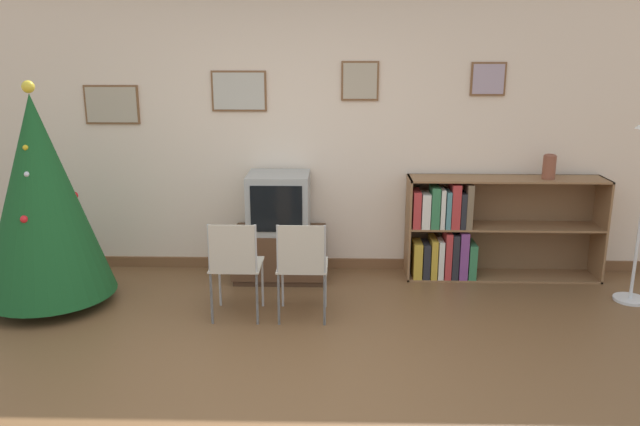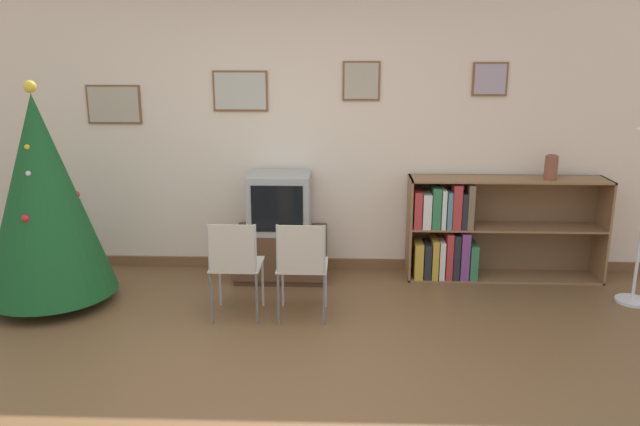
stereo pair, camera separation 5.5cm
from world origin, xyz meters
TOP-DOWN VIEW (x-y plane):
  - ground_plane at (0.00, 0.00)m, footprint 24.00×24.00m
  - wall_back at (-0.00, 2.43)m, footprint 8.49×0.11m
  - christmas_tree at (-2.05, 1.43)m, footprint 1.07×1.07m
  - tv_console at (-0.16, 2.10)m, footprint 0.86×0.52m
  - television at (-0.16, 2.10)m, footprint 0.56×0.50m
  - folding_chair_left at (-0.42, 1.15)m, footprint 0.40×0.40m
  - folding_chair_right at (0.11, 1.15)m, footprint 0.40×0.40m
  - bookshelf at (1.62, 2.18)m, footprint 1.81×0.36m
  - vase at (2.31, 2.16)m, footprint 0.12×0.12m

SIDE VIEW (x-z plane):
  - ground_plane at x=0.00m, z-range 0.00..0.00m
  - tv_console at x=-0.16m, z-range 0.00..0.47m
  - bookshelf at x=1.62m, z-range -0.03..0.94m
  - folding_chair_left at x=-0.42m, z-range 0.06..0.88m
  - folding_chair_right at x=0.11m, z-range 0.06..0.88m
  - television at x=-0.16m, z-range 0.47..1.01m
  - christmas_tree at x=-2.05m, z-range -0.01..1.87m
  - vase at x=2.31m, z-range 0.97..1.19m
  - wall_back at x=0.00m, z-range 0.00..2.70m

